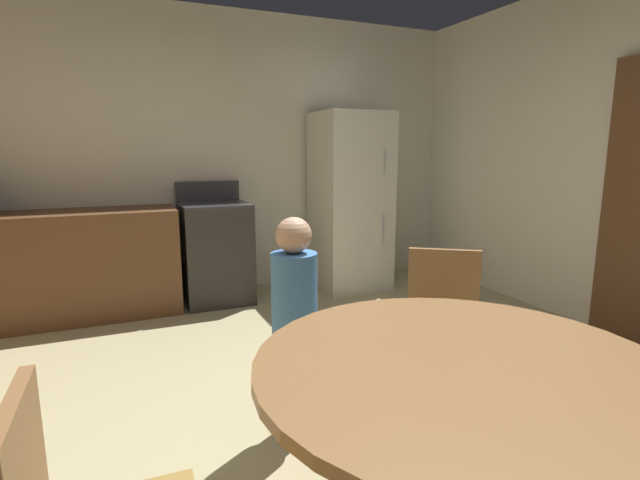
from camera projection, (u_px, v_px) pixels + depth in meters
ground_plane at (328, 445)px, 2.30m from camera, size 14.00×14.00×0.00m
wall_back at (207, 155)px, 4.64m from camera, size 5.49×0.12×2.70m
kitchen_counter at (46, 268)px, 3.90m from camera, size 2.06×0.60×0.90m
oven_range at (216, 252)px, 4.43m from camera, size 0.60×0.60×1.10m
refrigerator at (350, 202)px, 4.84m from camera, size 0.68×0.68×1.76m
dining_table at (459, 407)px, 1.49m from camera, size 1.28×1.28×0.76m
chair_northeast at (443, 322)px, 2.53m from camera, size 0.56×0.56×0.87m
person_child at (295, 322)px, 2.30m from camera, size 0.26×0.26×1.09m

